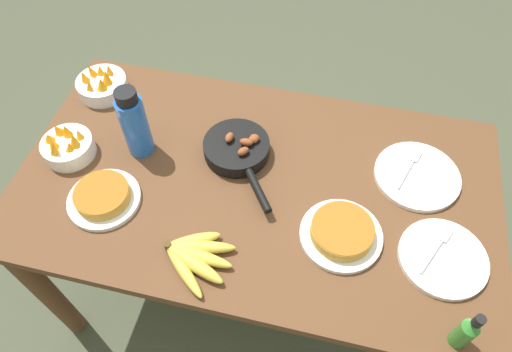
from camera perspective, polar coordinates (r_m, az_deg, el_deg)
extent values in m
plane|color=#474C38|center=(2.09, 0.00, -12.98)|extent=(14.00, 14.00, 0.00)
cube|color=brown|center=(1.43, 0.00, -1.12)|extent=(1.49, 0.84, 0.03)
cylinder|color=brown|center=(1.84, -24.77, -12.95)|extent=(0.07, 0.07, 0.73)
cylinder|color=brown|center=(2.13, -15.94, 4.28)|extent=(0.07, 0.07, 0.73)
cylinder|color=brown|center=(2.00, 22.01, -2.75)|extent=(0.07, 0.07, 0.73)
ellipsoid|color=gold|center=(1.26, -9.04, -11.58)|extent=(0.16, 0.15, 0.03)
ellipsoid|color=gold|center=(1.27, -7.84, -10.76)|extent=(0.20, 0.11, 0.04)
ellipsoid|color=gold|center=(1.28, -7.24, -9.89)|extent=(0.20, 0.05, 0.04)
ellipsoid|color=gold|center=(1.29, -6.98, -8.83)|extent=(0.20, 0.08, 0.04)
ellipsoid|color=gold|center=(1.30, -7.85, -8.04)|extent=(0.16, 0.11, 0.04)
cylinder|color=#4C3819|center=(1.30, -10.91, -8.67)|extent=(0.02, 0.02, 0.04)
cylinder|color=black|center=(1.48, -2.41, 2.98)|extent=(0.21, 0.21, 0.01)
cylinder|color=black|center=(1.46, -2.45, 3.63)|extent=(0.21, 0.21, 0.04)
cylinder|color=black|center=(1.35, 0.26, -1.77)|extent=(0.11, 0.14, 0.02)
ellipsoid|color=brown|center=(1.43, -1.23, 4.26)|extent=(0.04, 0.03, 0.03)
ellipsoid|color=brown|center=(1.44, -0.37, 4.55)|extent=(0.04, 0.04, 0.03)
ellipsoid|color=brown|center=(1.44, -3.35, 4.85)|extent=(0.03, 0.04, 0.03)
ellipsoid|color=brown|center=(1.41, -1.61, 3.12)|extent=(0.05, 0.05, 0.03)
ellipsoid|color=brown|center=(1.44, -0.17, 4.80)|extent=(0.03, 0.03, 0.03)
cylinder|color=white|center=(1.33, 10.56, -7.29)|extent=(0.24, 0.24, 0.02)
cylinder|color=gold|center=(1.31, 10.72, -6.76)|extent=(0.18, 0.18, 0.03)
cylinder|color=#9B601E|center=(1.29, 10.85, -6.34)|extent=(0.17, 0.17, 0.00)
cylinder|color=white|center=(1.44, -18.43, -2.79)|extent=(0.22, 0.22, 0.02)
cylinder|color=gold|center=(1.42, -18.67, -2.26)|extent=(0.16, 0.16, 0.03)
cylinder|color=#9B601E|center=(1.41, -18.85, -1.88)|extent=(0.16, 0.16, 0.00)
cylinder|color=white|center=(1.37, 22.32, -9.46)|extent=(0.24, 0.24, 0.02)
cylinder|color=#B2B2B7|center=(1.35, 21.11, -9.45)|extent=(0.06, 0.12, 0.01)
cube|color=#B2B2B7|center=(1.40, 22.69, -6.84)|extent=(0.04, 0.05, 0.00)
cylinder|color=white|center=(1.50, 19.48, 0.03)|extent=(0.26, 0.26, 0.02)
cylinder|color=#B2B2B7|center=(1.48, 18.24, 0.15)|extent=(0.05, 0.12, 0.01)
cube|color=#B2B2B7|center=(1.54, 19.43, 2.36)|extent=(0.04, 0.05, 0.00)
cylinder|color=white|center=(1.58, -22.38, 3.29)|extent=(0.16, 0.16, 0.06)
cone|color=orange|center=(1.52, -21.81, 4.13)|extent=(0.04, 0.05, 0.06)
cone|color=orange|center=(1.55, -21.24, 4.86)|extent=(0.04, 0.05, 0.04)
cone|color=orange|center=(1.56, -22.60, 5.25)|extent=(0.04, 0.04, 0.05)
cone|color=orange|center=(1.58, -23.47, 5.38)|extent=(0.06, 0.06, 0.05)
cone|color=orange|center=(1.57, -24.46, 4.32)|extent=(0.04, 0.04, 0.04)
cone|color=orange|center=(1.55, -24.07, 3.74)|extent=(0.05, 0.05, 0.05)
cone|color=orange|center=(1.52, -23.96, 3.14)|extent=(0.04, 0.03, 0.06)
cone|color=orange|center=(1.52, -22.30, 3.40)|extent=(0.04, 0.04, 0.04)
cylinder|color=white|center=(1.75, -18.63, 10.62)|extent=(0.18, 0.18, 0.06)
cone|color=orange|center=(1.70, -18.20, 11.60)|extent=(0.05, 0.05, 0.06)
cone|color=orange|center=(1.73, -17.90, 12.50)|extent=(0.04, 0.04, 0.05)
cone|color=orange|center=(1.74, -18.90, 12.38)|extent=(0.04, 0.04, 0.05)
cone|color=orange|center=(1.74, -19.91, 12.27)|extent=(0.04, 0.05, 0.06)
cone|color=orange|center=(1.73, -20.69, 11.50)|extent=(0.05, 0.05, 0.06)
cone|color=orange|center=(1.69, -20.10, 10.54)|extent=(0.04, 0.03, 0.05)
cone|color=orange|center=(1.68, -18.75, 10.79)|extent=(0.06, 0.06, 0.05)
cylinder|color=blue|center=(1.46, -14.85, 6.01)|extent=(0.08, 0.08, 0.21)
cylinder|color=black|center=(1.38, -15.96, 9.52)|extent=(0.06, 0.06, 0.04)
cylinder|color=#337F2D|center=(1.26, 24.48, -17.55)|extent=(0.04, 0.04, 0.10)
cone|color=#337F2D|center=(1.20, 25.54, -16.52)|extent=(0.04, 0.04, 0.03)
cylinder|color=black|center=(1.18, 26.08, -15.99)|extent=(0.02, 0.02, 0.03)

